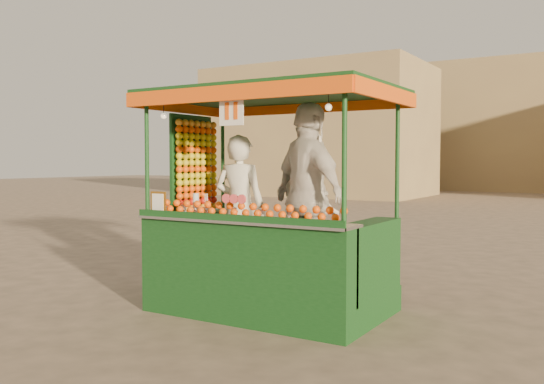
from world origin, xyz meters
The scene contains 7 objects.
ground centered at (0.00, 0.00, 0.00)m, with size 90.00×90.00×0.00m, color brown.
building_left centered at (-9.00, 20.00, 3.00)m, with size 10.00×6.00×6.00m, color #998357.
building_center centered at (-2.00, 30.00, 3.50)m, with size 14.00×7.00×7.00m, color #998357.
juice_cart centered at (0.41, -0.21, 0.76)m, with size 2.59×1.68×2.35m.
vendor_left centered at (0.00, 0.00, 1.08)m, with size 0.65×0.48×1.62m.
vendor_middle centered at (0.68, 0.38, 1.08)m, with size 0.98×0.99×1.62m.
vendor_right centered at (0.92, -0.09, 1.24)m, with size 1.22×0.97×1.94m.
Camera 1 is at (3.70, -5.43, 1.60)m, focal length 38.80 mm.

